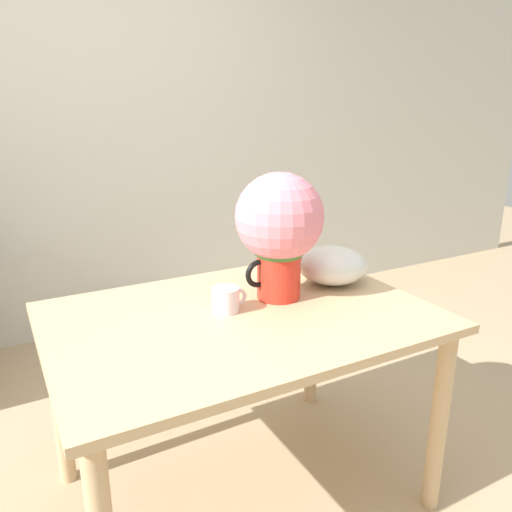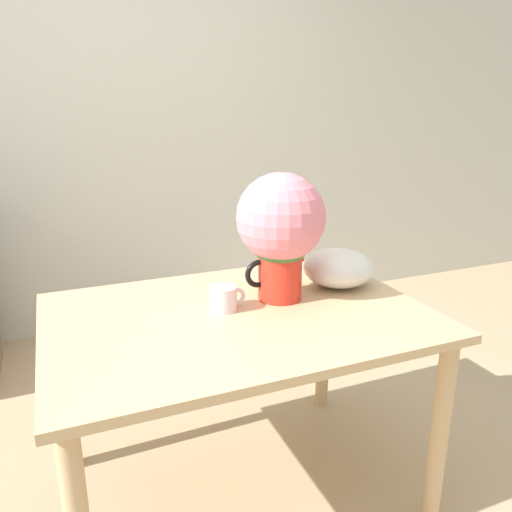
{
  "view_description": "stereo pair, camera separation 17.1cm",
  "coord_description": "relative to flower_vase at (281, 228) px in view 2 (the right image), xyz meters",
  "views": [
    {
      "loc": [
        -0.46,
        -1.26,
        1.4
      ],
      "look_at": [
        0.32,
        0.18,
        0.89
      ],
      "focal_mm": 35.0,
      "sensor_mm": 36.0,
      "label": 1
    },
    {
      "loc": [
        -0.31,
        -1.33,
        1.4
      ],
      "look_at": [
        0.32,
        0.18,
        0.89
      ],
      "focal_mm": 35.0,
      "sensor_mm": 36.0,
      "label": 2
    }
  ],
  "objects": [
    {
      "name": "table",
      "position": [
        -0.18,
        -0.07,
        -0.36
      ],
      "size": [
        1.25,
        0.88,
        0.73
      ],
      "color": "tan",
      "rests_on": "ground_plane"
    },
    {
      "name": "wall_back",
      "position": [
        -0.41,
        1.67,
        0.31
      ],
      "size": [
        8.0,
        0.05,
        2.6
      ],
      "color": "silver",
      "rests_on": "ground_plane"
    },
    {
      "name": "flower_vase",
      "position": [
        0.0,
        0.0,
        0.0
      ],
      "size": [
        0.31,
        0.31,
        0.45
      ],
      "color": "red",
      "rests_on": "table"
    },
    {
      "name": "white_bowl",
      "position": [
        0.26,
        0.04,
        -0.19
      ],
      "size": [
        0.27,
        0.27,
        0.14
      ],
      "color": "silver",
      "rests_on": "table"
    },
    {
      "name": "coffee_mug",
      "position": [
        -0.22,
        -0.02,
        -0.22
      ],
      "size": [
        0.12,
        0.09,
        0.08
      ],
      "color": "silver",
      "rests_on": "table"
    }
  ]
}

